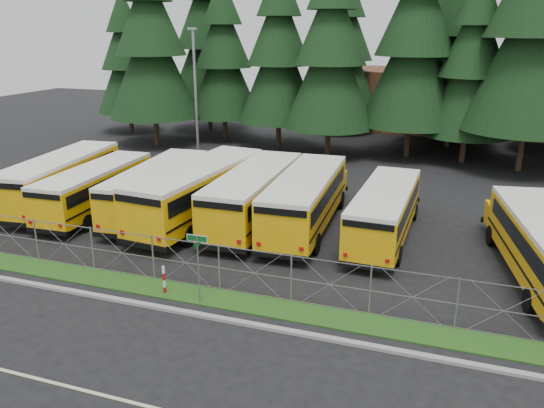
{
  "coord_description": "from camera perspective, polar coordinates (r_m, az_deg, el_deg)",
  "views": [
    {
      "loc": [
        7.22,
        -18.49,
        10.06
      ],
      "look_at": [
        -0.48,
        4.0,
        2.17
      ],
      "focal_mm": 35.0,
      "sensor_mm": 36.0,
      "label": 1
    }
  ],
  "objects": [
    {
      "name": "bus_1",
      "position": [
        31.78,
        -18.05,
        1.52
      ],
      "size": [
        2.87,
        10.33,
        2.68
      ],
      "primitive_type": null,
      "rotation": [
        0.0,
        0.0,
        0.04
      ],
      "color": "#D9A206",
      "rests_on": "ground"
    },
    {
      "name": "street_sign",
      "position": [
        20.07,
        -7.99,
        -5.4
      ],
      "size": [
        0.84,
        0.55,
        2.81
      ],
      "color": "gray",
      "rests_on": "ground"
    },
    {
      "name": "conifer_12",
      "position": [
        49.38,
        19.49,
        17.86
      ],
      "size": [
        9.48,
        9.48,
        20.96
      ],
      "primitive_type": null,
      "color": "black",
      "rests_on": "ground"
    },
    {
      "name": "bus_6",
      "position": [
        26.87,
        12.12,
        -0.96
      ],
      "size": [
        2.78,
        10.41,
        2.71
      ],
      "primitive_type": null,
      "rotation": [
        0.0,
        0.0,
        -0.03
      ],
      "color": "#D9A206",
      "rests_on": "ground"
    },
    {
      "name": "bus_east",
      "position": [
        24.75,
        26.94,
        -4.19
      ],
      "size": [
        4.21,
        11.03,
        2.82
      ],
      "primitive_type": null,
      "rotation": [
        0.0,
        0.0,
        0.16
      ],
      "color": "#D9A206",
      "rests_on": "ground"
    },
    {
      "name": "conifer_3",
      "position": [
        46.71,
        0.75,
        15.62
      ],
      "size": [
        7.08,
        7.08,
        15.66
      ],
      "primitive_type": null,
      "color": "black",
      "rests_on": "ground"
    },
    {
      "name": "conifer_7",
      "position": [
        42.42,
        26.86,
        17.04
      ],
      "size": [
        9.46,
        9.46,
        20.92
      ],
      "primitive_type": null,
      "color": "black",
      "rests_on": "ground"
    },
    {
      "name": "grass_verge",
      "position": [
        20.85,
        -3.88,
        -10.44
      ],
      "size": [
        50.0,
        1.4,
        0.06
      ],
      "primitive_type": "cube",
      "color": "#184213",
      "rests_on": "ground"
    },
    {
      "name": "bus_5",
      "position": [
        27.77,
        3.78,
        0.34
      ],
      "size": [
        3.14,
        11.45,
        2.97
      ],
      "primitive_type": null,
      "rotation": [
        0.0,
        0.0,
        0.04
      ],
      "color": "#D9A206",
      "rests_on": "ground"
    },
    {
      "name": "road_lane_line",
      "position": [
        16.22,
        -13.04,
        -20.48
      ],
      "size": [
        50.0,
        0.12,
        0.01
      ],
      "primitive_type": "cube",
      "color": "beige",
      "rests_on": "ground"
    },
    {
      "name": "curb",
      "position": [
        19.72,
        -5.48,
        -12.19
      ],
      "size": [
        50.0,
        0.25,
        0.12
      ],
      "primitive_type": "cube",
      "color": "gray",
      "rests_on": "ground"
    },
    {
      "name": "conifer_0",
      "position": [
        56.04,
        -15.42,
        14.5
      ],
      "size": [
        6.24,
        6.24,
        13.79
      ],
      "primitive_type": null,
      "color": "black",
      "rests_on": "ground"
    },
    {
      "name": "bus_4",
      "position": [
        28.49,
        -1.6,
        0.86
      ],
      "size": [
        2.91,
        11.44,
        2.99
      ],
      "primitive_type": null,
      "rotation": [
        0.0,
        0.0,
        0.02
      ],
      "color": "#D9A206",
      "rests_on": "ground"
    },
    {
      "name": "conifer_2",
      "position": [
        50.4,
        -5.26,
        15.24
      ],
      "size": [
        6.67,
        6.67,
        14.76
      ],
      "primitive_type": null,
      "color": "black",
      "rests_on": "ground"
    },
    {
      "name": "bus_0",
      "position": [
        33.94,
        -21.37,
        2.43
      ],
      "size": [
        3.94,
        11.48,
        2.95
      ],
      "primitive_type": null,
      "rotation": [
        0.0,
        0.0,
        0.12
      ],
      "color": "#D9A206",
      "rests_on": "ground"
    },
    {
      "name": "conifer_1",
      "position": [
        48.7,
        -12.91,
        16.31
      ],
      "size": [
        7.85,
        7.85,
        17.37
      ],
      "primitive_type": null,
      "color": "black",
      "rests_on": "ground"
    },
    {
      "name": "brick_building",
      "position": [
        58.93,
        17.89,
        10.62
      ],
      "size": [
        22.0,
        10.0,
        6.0
      ],
      "primitive_type": "cube",
      "color": "brown",
      "rests_on": "ground"
    },
    {
      "name": "chainlink_fence",
      "position": [
        20.98,
        -3.2,
        -7.25
      ],
      "size": [
        44.0,
        0.1,
        2.0
      ],
      "primitive_type": null,
      "color": "gray",
      "rests_on": "ground"
    },
    {
      "name": "conifer_11",
      "position": [
        54.12,
        7.78,
        15.87
      ],
      "size": [
        7.11,
        7.11,
        15.72
      ],
      "primitive_type": null,
      "color": "black",
      "rests_on": "ground"
    },
    {
      "name": "light_standard",
      "position": [
        41.12,
        -8.22,
        11.82
      ],
      "size": [
        0.7,
        0.35,
        10.14
      ],
      "color": "gray",
      "rests_on": "ground"
    },
    {
      "name": "conifer_5",
      "position": [
        44.34,
        15.12,
        16.26
      ],
      "size": [
        8.05,
        8.05,
        17.8
      ],
      "primitive_type": null,
      "color": "black",
      "rests_on": "ground"
    },
    {
      "name": "conifer_4",
      "position": [
        43.31,
        6.32,
        15.69
      ],
      "size": [
        7.34,
        7.34,
        16.24
      ],
      "primitive_type": null,
      "color": "black",
      "rests_on": "ground"
    },
    {
      "name": "conifer_10",
      "position": [
        55.55,
        -6.98,
        17.18
      ],
      "size": [
        8.17,
        8.17,
        18.07
      ],
      "primitive_type": null,
      "color": "black",
      "rests_on": "ground"
    },
    {
      "name": "bus_3",
      "position": [
        29.05,
        -7.43,
        1.23
      ],
      "size": [
        3.9,
        12.24,
        3.16
      ],
      "primitive_type": null,
      "rotation": [
        0.0,
        0.0,
        -0.09
      ],
      "color": "#D9A206",
      "rests_on": "ground"
    },
    {
      "name": "striped_bollard",
      "position": [
        21.58,
        -11.54,
        -8.03
      ],
      "size": [
        0.11,
        0.11,
        1.2
      ],
      "primitive_type": "cylinder",
      "color": "#B20C0C",
      "rests_on": "ground"
    },
    {
      "name": "bus_2",
      "position": [
        30.47,
        -11.88,
        1.49
      ],
      "size": [
        3.39,
        11.01,
        2.84
      ],
      "primitive_type": null,
      "rotation": [
        0.0,
        0.0,
        0.08
      ],
      "color": "#D9A206",
      "rests_on": "ground"
    },
    {
      "name": "ground",
      "position": [
        22.25,
        -2.18,
        -8.52
      ],
      "size": [
        120.0,
        120.0,
        0.0
      ],
      "primitive_type": "plane",
      "color": "black",
      "rests_on": "ground"
    },
    {
      "name": "conifer_6",
      "position": [
        43.63,
        20.74,
        13.59
      ],
      "size": [
        6.6,
        6.6,
        14.59
      ],
      "primitive_type": null,
      "color": "black",
      "rests_on": "ground"
    }
  ]
}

